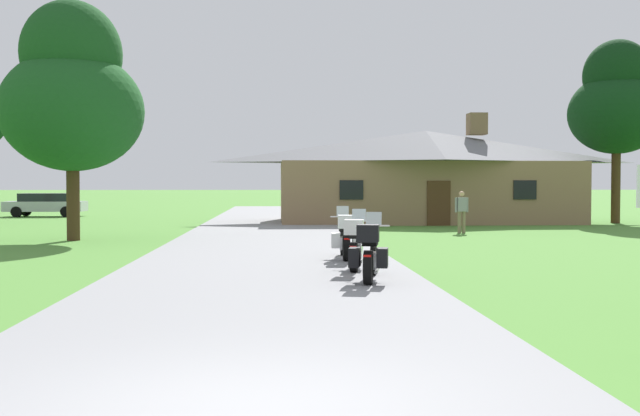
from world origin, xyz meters
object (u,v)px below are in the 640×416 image
at_px(bystander_gray_shirt_near_lodge, 462,210).
at_px(motorcycle_white_second_in_row, 356,244).
at_px(tree_left_near, 72,94).
at_px(parked_silver_suv_far_left, 47,204).
at_px(motorcycle_orange_nearest_to_camera, 370,253).
at_px(tree_right_of_lodge, 617,103).
at_px(motorcycle_yellow_farthest_in_row, 345,237).

bearing_deg(bystander_gray_shirt_near_lodge, motorcycle_white_second_in_row, 60.05).
relative_size(tree_left_near, parked_silver_suv_far_left, 1.77).
xyz_separation_m(tree_left_near, parked_silver_suv_far_left, (-6.80, 19.52, -4.23)).
bearing_deg(tree_left_near, parked_silver_suv_far_left, 109.21).
relative_size(motorcycle_orange_nearest_to_camera, bystander_gray_shirt_near_lodge, 1.24).
bearing_deg(motorcycle_orange_nearest_to_camera, bystander_gray_shirt_near_lodge, 80.91).
bearing_deg(motorcycle_orange_nearest_to_camera, parked_silver_suv_far_left, 128.00).
relative_size(motorcycle_orange_nearest_to_camera, motorcycle_white_second_in_row, 1.00).
xyz_separation_m(motorcycle_orange_nearest_to_camera, motorcycle_white_second_in_row, (-0.05, 2.06, 0.01)).
distance_m(bystander_gray_shirt_near_lodge, tree_right_of_lodge, 12.93).
relative_size(motorcycle_white_second_in_row, tree_right_of_lodge, 0.23).
relative_size(motorcycle_orange_nearest_to_camera, tree_right_of_lodge, 0.23).
relative_size(motorcycle_yellow_farthest_in_row, tree_right_of_lodge, 0.23).
relative_size(motorcycle_orange_nearest_to_camera, tree_left_near, 0.25).
relative_size(motorcycle_yellow_farthest_in_row, bystander_gray_shirt_near_lodge, 1.25).
bearing_deg(parked_silver_suv_far_left, tree_right_of_lodge, -107.78).
distance_m(motorcycle_orange_nearest_to_camera, tree_left_near, 15.27).
distance_m(motorcycle_orange_nearest_to_camera, parked_silver_suv_far_left, 34.90).
bearing_deg(bystander_gray_shirt_near_lodge, parked_silver_suv_far_left, -44.24).
xyz_separation_m(tree_right_of_lodge, parked_silver_suv_far_left, (-30.66, 9.48, -5.22)).
bearing_deg(tree_left_near, motorcycle_yellow_farthest_in_row, -40.71).
relative_size(motorcycle_white_second_in_row, parked_silver_suv_far_left, 0.45).
xyz_separation_m(bystander_gray_shirt_near_lodge, tree_right_of_lodge, (9.58, 7.06, 5.06)).
height_order(motorcycle_white_second_in_row, motorcycle_yellow_farthest_in_row, same).
bearing_deg(motorcycle_white_second_in_row, tree_right_of_lodge, 62.88).
height_order(motorcycle_orange_nearest_to_camera, tree_right_of_lodge, tree_right_of_lodge).
bearing_deg(motorcycle_white_second_in_row, motorcycle_yellow_farthest_in_row, 101.33).
bearing_deg(tree_left_near, motorcycle_white_second_in_row, -48.00).
distance_m(motorcycle_white_second_in_row, bystander_gray_shirt_near_lodge, 13.81).
height_order(motorcycle_yellow_farthest_in_row, parked_silver_suv_far_left, parked_silver_suv_far_left).
bearing_deg(motorcycle_yellow_farthest_in_row, parked_silver_suv_far_left, 121.62).
height_order(motorcycle_orange_nearest_to_camera, bystander_gray_shirt_near_lodge, bystander_gray_shirt_near_lodge).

